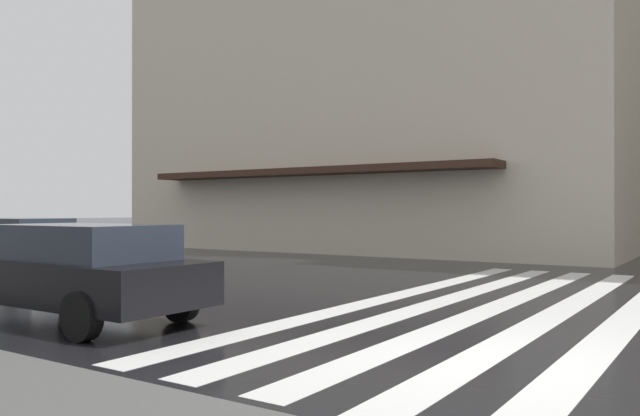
% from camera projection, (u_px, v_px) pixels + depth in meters
% --- Properties ---
extents(ground_plane, '(220.00, 220.00, 0.00)m').
position_uv_depth(ground_plane, '(496.00, 361.00, 6.74)').
color(ground_plane, black).
extents(zebra_crossing, '(13.00, 6.50, 0.01)m').
position_uv_depth(zebra_crossing, '(563.00, 310.00, 10.18)').
color(zebra_crossing, silver).
rests_on(zebra_crossing, ground_plane).
extents(haussmann_block_mid, '(20.50, 20.13, 20.36)m').
position_uv_depth(haussmann_block_mid, '(424.00, 41.00, 31.18)').
color(haussmann_block_mid, beige).
rests_on(haussmann_block_mid, ground_plane).
extents(car_silver, '(1.85, 4.10, 1.41)m').
position_uv_depth(car_silver, '(18.00, 244.00, 16.13)').
color(car_silver, '#B7B7BC').
rests_on(car_silver, ground_plane).
extents(car_black, '(1.85, 4.10, 1.41)m').
position_uv_depth(car_black, '(79.00, 270.00, 9.10)').
color(car_black, black).
rests_on(car_black, ground_plane).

